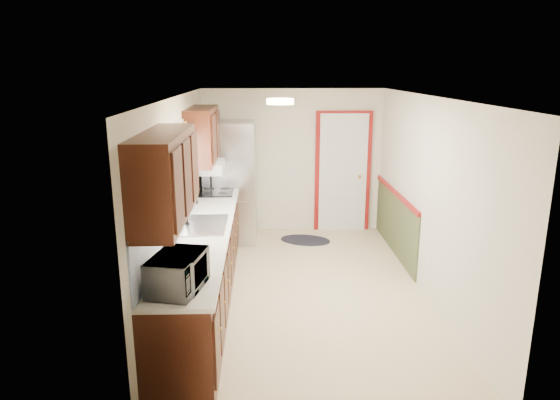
{
  "coord_description": "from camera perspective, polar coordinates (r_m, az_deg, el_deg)",
  "views": [
    {
      "loc": [
        -0.49,
        -5.77,
        2.71
      ],
      "look_at": [
        -0.29,
        0.14,
        1.15
      ],
      "focal_mm": 32.0,
      "sensor_mm": 36.0,
      "label": 1
    }
  ],
  "objects": [
    {
      "name": "microwave",
      "position": [
        4.19,
        -11.65,
        -7.71
      ],
      "size": [
        0.41,
        0.6,
        0.37
      ],
      "primitive_type": "imported",
      "rotation": [
        0.0,
        0.0,
        1.36
      ],
      "color": "white",
      "rests_on": "kitchen_run"
    },
    {
      "name": "rug",
      "position": [
        8.16,
        2.92,
        -4.59
      ],
      "size": [
        0.93,
        0.74,
        0.01
      ],
      "primitive_type": "ellipsoid",
      "rotation": [
        0.0,
        0.0,
        -0.3
      ],
      "color": "black",
      "rests_on": "ground"
    },
    {
      "name": "cooktop",
      "position": [
        7.41,
        -7.29,
        0.93
      ],
      "size": [
        0.5,
        0.6,
        0.02
      ],
      "primitive_type": "cube",
      "color": "black",
      "rests_on": "kitchen_run"
    },
    {
      "name": "ceiling_fixture",
      "position": [
        5.58,
        0.02,
        11.2
      ],
      "size": [
        0.3,
        0.3,
        0.06
      ],
      "primitive_type": "cylinder",
      "color": "#FFD88C",
      "rests_on": "room_shell"
    },
    {
      "name": "kitchen_run",
      "position": [
        5.84,
        -9.18,
        -4.38
      ],
      "size": [
        0.63,
        4.0,
        2.2
      ],
      "color": "#33140B",
      "rests_on": "ground"
    },
    {
      "name": "room_shell",
      "position": [
        5.98,
        2.83,
        0.15
      ],
      "size": [
        3.2,
        5.2,
        2.52
      ],
      "color": "beige",
      "rests_on": "ground"
    },
    {
      "name": "refrigerator",
      "position": [
        8.0,
        -5.68,
        2.1
      ],
      "size": [
        0.82,
        0.81,
        1.92
      ],
      "rotation": [
        0.0,
        0.0,
        -0.02
      ],
      "color": "#B7B7BC",
      "rests_on": "ground"
    },
    {
      "name": "back_wall_trim",
      "position": [
        8.32,
        8.4,
        1.98
      ],
      "size": [
        1.12,
        2.3,
        2.08
      ],
      "color": "maroon",
      "rests_on": "ground"
    }
  ]
}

